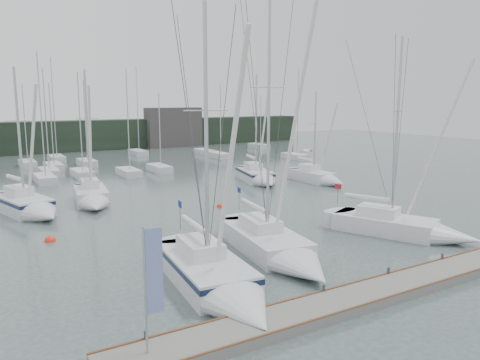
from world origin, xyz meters
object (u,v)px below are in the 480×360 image
sailboat_mid_b (92,199)px  dock_banner (151,278)px  sailboat_near_left (219,283)px  sailboat_near_right (415,230)px  buoy_c (50,241)px  sailboat_mid_a (30,207)px  sailboat_near_center (281,252)px  buoy_b (220,207)px  sailboat_mid_e (320,178)px  sailboat_mid_d (259,177)px

sailboat_mid_b → dock_banner: (-3.86, -24.39, 2.36)m
sailboat_near_left → sailboat_near_right: bearing=11.6°
buoy_c → sailboat_mid_b: bearing=61.5°
sailboat_mid_a → dock_banner: size_ratio=2.74×
sailboat_near_left → sailboat_near_right: (14.73, 1.52, -0.09)m
sailboat_near_center → buoy_b: sailboat_near_center is taller
sailboat_near_right → sailboat_near_center: bearing=150.9°
sailboat_near_left → sailboat_mid_b: (-0.49, 20.85, -0.03)m
sailboat_near_left → sailboat_mid_e: bearing=46.7°
sailboat_mid_a → sailboat_mid_d: (22.11, 2.80, -0.04)m
sailboat_near_right → buoy_c: bearing=126.5°
sailboat_near_left → sailboat_mid_a: (-5.26, 19.85, 0.03)m
sailboat_mid_e → buoy_c: bearing=-166.3°
sailboat_near_right → buoy_b: (-6.50, 13.64, -0.50)m
sailboat_near_right → buoy_b: sailboat_near_right is taller
sailboat_mid_a → sailboat_mid_b: bearing=-3.7°
buoy_b → buoy_c: (-13.31, -2.76, 0.00)m
sailboat_mid_d → buoy_b: bearing=-125.3°
sailboat_mid_d → buoy_c: bearing=-141.2°
sailboat_near_center → sailboat_mid_a: bearing=128.9°
sailboat_mid_e → buoy_b: 14.56m
sailboat_mid_d → buoy_b: size_ratio=21.10×
sailboat_near_left → sailboat_near_center: bearing=30.2°
sailboat_near_center → sailboat_near_right: 9.75m
sailboat_mid_a → dock_banner: bearing=-103.3°
sailboat_near_center → buoy_b: (3.23, 12.89, -0.52)m
sailboat_mid_e → buoy_b: bearing=-164.0°
sailboat_mid_b → dock_banner: bearing=-90.5°
sailboat_mid_a → sailboat_near_right: bearing=-58.1°
sailboat_mid_b → buoy_c: size_ratio=17.30×
sailboat_mid_b → buoy_c: sailboat_mid_b is taller
sailboat_mid_e → sailboat_near_left: bearing=-139.4°
buoy_b → sailboat_mid_a: bearing=160.9°
sailboat_mid_b → sailboat_mid_e: (22.68, -1.56, -0.05)m
sailboat_near_right → buoy_c: size_ratio=19.68×
sailboat_near_left → sailboat_mid_d: sailboat_near_left is taller
sailboat_near_center → sailboat_mid_e: (17.18, 17.02, -0.01)m
sailboat_near_center → sailboat_mid_d: sailboat_near_center is taller
sailboat_near_left → sailboat_mid_e: sailboat_near_left is taller
sailboat_near_center → sailboat_mid_a: 20.35m
sailboat_mid_b → dock_banner: 24.81m
sailboat_mid_b → sailboat_mid_d: bearing=14.4°
sailboat_mid_d → dock_banner: bearing=-115.2°
sailboat_mid_d → buoy_b: (-8.62, -7.48, -0.58)m
buoy_b → sailboat_mid_b: bearing=146.9°
sailboat_near_right → buoy_b: bearing=90.8°
sailboat_mid_b → buoy_b: (8.72, -5.68, -0.56)m
sailboat_near_left → sailboat_mid_d: 28.22m
sailboat_mid_b → sailboat_near_left: bearing=-80.2°
sailboat_near_left → sailboat_mid_e: (22.18, 19.29, -0.08)m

